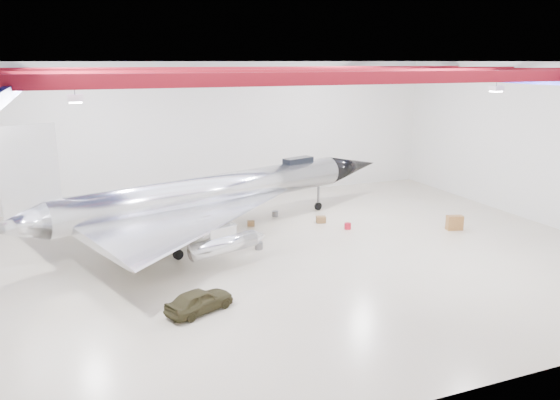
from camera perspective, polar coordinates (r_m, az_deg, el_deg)
name	(u,v)px	position (r m, az deg, el deg)	size (l,w,h in m)	color
floor	(270,256)	(31.92, -1.06, -5.91)	(40.00, 40.00, 0.00)	#C4B69B
wall_back	(204,132)	(44.65, -7.95, 7.07)	(40.00, 40.00, 0.00)	silver
wall_right	(541,144)	(41.81, 25.62, 5.32)	(30.00, 30.00, 0.00)	silver
ceiling	(269,62)	(29.94, -1.15, 14.24)	(40.00, 40.00, 0.00)	#0A0F38
ceiling_structure	(269,75)	(29.95, -1.15, 12.95)	(39.50, 29.50, 1.08)	maroon
jet_aircraft	(213,196)	(35.39, -7.05, 0.45)	(28.41, 21.06, 7.98)	silver
jeep	(199,300)	(25.30, -8.43, -10.34)	(1.31, 3.25, 1.11)	#35301A
desk	(455,223)	(38.50, 17.78, -2.28)	(1.07, 0.53, 0.98)	brown
crate_ply	(145,255)	(32.57, -13.94, -5.56)	(0.57, 0.45, 0.40)	olive
toolbox_red	(206,221)	(38.52, -7.71, -2.21)	(0.46, 0.37, 0.32)	#AA1123
engine_drum	(259,246)	(33.06, -2.23, -4.79)	(0.49, 0.49, 0.44)	#59595B
parts_bin	(321,219)	(38.46, 4.30, -2.04)	(0.64, 0.51, 0.45)	olive
crate_small	(155,231)	(37.18, -12.94, -3.13)	(0.34, 0.27, 0.24)	#59595B
tool_chest	(348,226)	(37.17, 7.09, -2.73)	(0.46, 0.46, 0.41)	#AA1123
oil_barrel	(251,223)	(37.66, -3.06, -2.46)	(0.50, 0.40, 0.35)	olive
spares_box	(275,214)	(39.87, -0.51, -1.45)	(0.44, 0.44, 0.39)	#59595B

